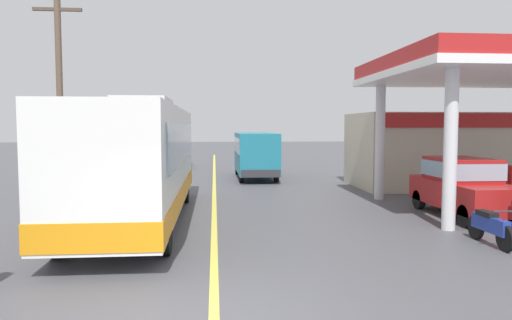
{
  "coord_description": "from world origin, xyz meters",
  "views": [
    {
      "loc": [
        0.02,
        -6.74,
        2.79
      ],
      "look_at": [
        1.5,
        10.0,
        1.6
      ],
      "focal_mm": 33.08,
      "sensor_mm": 36.0,
      "label": 1
    }
  ],
  "objects_px": {
    "minibus_opposing_lane": "(255,151)",
    "motorcycle_parked_forecourt": "(490,226)",
    "car_trailing_behind_bus": "(177,152)",
    "coach_bus_main": "(140,163)",
    "car_at_pump": "(463,184)"
  },
  "relations": [
    {
      "from": "coach_bus_main",
      "to": "car_at_pump",
      "type": "relative_size",
      "value": 2.63
    },
    {
      "from": "minibus_opposing_lane",
      "to": "motorcycle_parked_forecourt",
      "type": "relative_size",
      "value": 3.41
    },
    {
      "from": "coach_bus_main",
      "to": "motorcycle_parked_forecourt",
      "type": "xyz_separation_m",
      "value": [
        8.67,
        -3.68,
        -1.28
      ]
    },
    {
      "from": "minibus_opposing_lane",
      "to": "motorcycle_parked_forecourt",
      "type": "distance_m",
      "value": 15.61
    },
    {
      "from": "minibus_opposing_lane",
      "to": "car_trailing_behind_bus",
      "type": "bearing_deg",
      "value": 122.71
    },
    {
      "from": "car_trailing_behind_bus",
      "to": "minibus_opposing_lane",
      "type": "bearing_deg",
      "value": -57.29
    },
    {
      "from": "car_trailing_behind_bus",
      "to": "motorcycle_parked_forecourt",
      "type": "bearing_deg",
      "value": -68.07
    },
    {
      "from": "minibus_opposing_lane",
      "to": "car_trailing_behind_bus",
      "type": "relative_size",
      "value": 1.46
    },
    {
      "from": "motorcycle_parked_forecourt",
      "to": "car_at_pump",
      "type": "bearing_deg",
      "value": 70.83
    },
    {
      "from": "coach_bus_main",
      "to": "motorcycle_parked_forecourt",
      "type": "distance_m",
      "value": 9.51
    },
    {
      "from": "coach_bus_main",
      "to": "minibus_opposing_lane",
      "type": "relative_size",
      "value": 1.8
    },
    {
      "from": "coach_bus_main",
      "to": "car_trailing_behind_bus",
      "type": "bearing_deg",
      "value": 91.05
    },
    {
      "from": "motorcycle_parked_forecourt",
      "to": "coach_bus_main",
      "type": "bearing_deg",
      "value": 157.01
    },
    {
      "from": "coach_bus_main",
      "to": "car_trailing_behind_bus",
      "type": "relative_size",
      "value": 2.63
    },
    {
      "from": "car_at_pump",
      "to": "car_trailing_behind_bus",
      "type": "relative_size",
      "value": 1.0
    }
  ]
}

